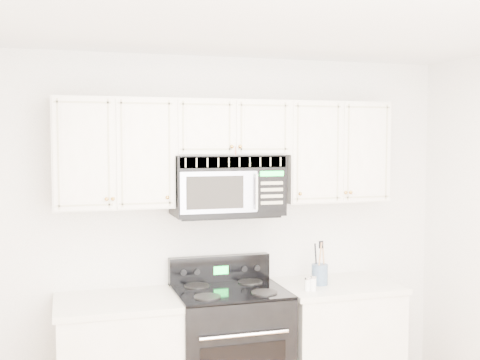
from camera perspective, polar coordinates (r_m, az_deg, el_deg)
name	(u,v)px	position (r m, az deg, el deg)	size (l,w,h in m)	color
room	(318,284)	(2.92, 7.41, -9.79)	(3.51, 3.51, 2.61)	#A2663C
base_cabinet_right	(337,348)	(4.74, 9.15, -15.43)	(0.86, 0.65, 0.92)	white
range	(230,352)	(4.43, -0.98, -15.98)	(0.76, 0.70, 1.12)	black
upper_cabinets	(229,147)	(4.33, -1.08, 3.13)	(2.44, 0.37, 0.75)	white
microwave	(227,185)	(4.31, -1.26, -0.46)	(0.78, 0.44, 0.43)	black
utensil_crock	(320,274)	(4.52, 7.56, -8.81)	(0.12, 0.12, 0.32)	slate
shaker_salt	(307,284)	(4.33, 6.41, -9.77)	(0.04, 0.04, 0.10)	white
shaker_pepper	(313,283)	(4.34, 6.95, -9.69)	(0.05, 0.05, 0.11)	white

